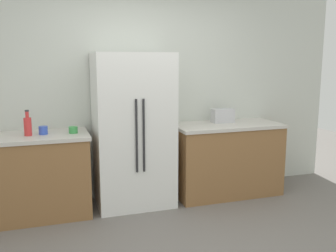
% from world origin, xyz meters
% --- Properties ---
extents(kitchen_back_panel, '(5.40, 0.10, 2.83)m').
position_xyz_m(kitchen_back_panel, '(0.00, 1.80, 1.41)').
color(kitchen_back_panel, silver).
rests_on(kitchen_back_panel, ground_plane).
extents(counter_left, '(1.55, 0.68, 0.90)m').
position_xyz_m(counter_left, '(-1.45, 1.42, 0.45)').
color(counter_left, olive).
rests_on(counter_left, ground_plane).
extents(counter_right, '(1.35, 0.68, 0.90)m').
position_xyz_m(counter_right, '(1.03, 1.42, 0.45)').
color(counter_right, olive).
rests_on(counter_right, ground_plane).
extents(refrigerator, '(0.88, 0.65, 1.77)m').
position_xyz_m(refrigerator, '(-0.16, 1.42, 0.89)').
color(refrigerator, white).
rests_on(refrigerator, ground_plane).
extents(toaster, '(0.28, 0.15, 0.17)m').
position_xyz_m(toaster, '(1.02, 1.52, 0.99)').
color(toaster, silver).
rests_on(toaster, counter_right).
extents(bottle_b, '(0.08, 0.08, 0.27)m').
position_xyz_m(bottle_b, '(-1.30, 1.38, 1.01)').
color(bottle_b, red).
rests_on(bottle_b, counter_left).
extents(cup_a, '(0.09, 0.09, 0.09)m').
position_xyz_m(cup_a, '(-1.15, 1.41, 0.95)').
color(cup_a, blue).
rests_on(cup_a, counter_left).
extents(cup_b, '(0.10, 0.10, 0.07)m').
position_xyz_m(cup_b, '(-0.84, 1.38, 0.94)').
color(cup_b, green).
rests_on(cup_b, counter_left).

